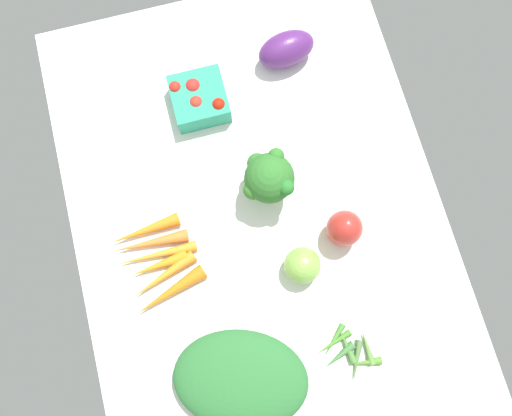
% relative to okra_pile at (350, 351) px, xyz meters
% --- Properties ---
extents(tablecloth, '(1.04, 0.76, 0.02)m').
position_rel_okra_pile_xyz_m(tablecloth, '(0.32, 0.10, -0.02)').
color(tablecloth, white).
rests_on(tablecloth, ground).
extents(okra_pile, '(0.12, 0.12, 0.02)m').
position_rel_okra_pile_xyz_m(okra_pile, '(0.00, 0.00, 0.00)').
color(okra_pile, '#437D3E').
rests_on(okra_pile, tablecloth).
extents(bell_pepper_red, '(0.10, 0.10, 0.09)m').
position_rel_okra_pile_xyz_m(bell_pepper_red, '(0.23, -0.05, 0.04)').
color(bell_pepper_red, red).
rests_on(bell_pepper_red, tablecloth).
extents(carrot_bunch, '(0.19, 0.18, 0.03)m').
position_rel_okra_pile_xyz_m(carrot_bunch, '(0.27, 0.32, 0.01)').
color(carrot_bunch, orange).
rests_on(carrot_bunch, tablecloth).
extents(eggplant, '(0.09, 0.14, 0.07)m').
position_rel_okra_pile_xyz_m(eggplant, '(0.64, -0.05, 0.03)').
color(eggplant, '#5B2772').
rests_on(eggplant, tablecloth).
extents(berry_basket, '(0.11, 0.11, 0.06)m').
position_rel_okra_pile_xyz_m(berry_basket, '(0.58, 0.16, 0.02)').
color(berry_basket, teal).
rests_on(berry_basket, tablecloth).
extents(broccoli_head, '(0.11, 0.11, 0.13)m').
position_rel_okra_pile_xyz_m(broccoli_head, '(0.36, 0.07, 0.07)').
color(broccoli_head, '#95CC82').
rests_on(broccoli_head, tablecloth).
extents(leafy_greens_clump, '(0.26, 0.30, 0.07)m').
position_rel_okra_pile_xyz_m(leafy_greens_clump, '(0.01, 0.22, 0.03)').
color(leafy_greens_clump, '#2C6E33').
rests_on(leafy_greens_clump, tablecloth).
extents(heirloom_tomato_green, '(0.07, 0.07, 0.07)m').
position_rel_okra_pile_xyz_m(heirloom_tomato_green, '(0.18, 0.05, 0.03)').
color(heirloom_tomato_green, '#85BC4B').
rests_on(heirloom_tomato_green, tablecloth).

